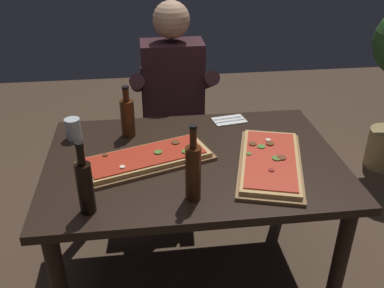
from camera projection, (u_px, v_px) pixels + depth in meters
ground_plane at (193, 271)px, 2.39m from camera, size 6.40×6.40×0.00m
dining_table at (193, 175)px, 2.08m from camera, size 1.40×0.96×0.74m
pizza_rectangular_front at (147, 159)px, 1.99m from camera, size 0.67×0.43×0.05m
pizza_rectangular_left at (270, 162)px, 1.97m from camera, size 0.44×0.66×0.05m
wine_bottle_dark at (128, 116)px, 2.19m from camera, size 0.07×0.07×0.27m
oil_bottle_amber at (193, 171)px, 1.69m from camera, size 0.06×0.06×0.34m
vinegar_bottle_green at (85, 185)px, 1.62m from camera, size 0.06×0.06×0.31m
tumbler_near_camera at (73, 130)px, 2.19m from camera, size 0.08×0.08×0.11m
napkin_cutlery_set at (229, 120)px, 2.39m from camera, size 0.20×0.14×0.01m
diner_chair at (173, 126)px, 2.90m from camera, size 0.44×0.44×0.87m
seated_diner at (174, 98)px, 2.67m from camera, size 0.53×0.41×1.33m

